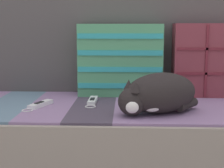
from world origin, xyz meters
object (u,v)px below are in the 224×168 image
object	(u,v)px
couch	(135,144)
throw_pillow_striped	(120,60)
game_remote_far	(40,105)
game_remote_near	(93,101)
sleeping_cat	(157,95)
throw_pillow_quilted	(218,60)

from	to	relation	value
couch	throw_pillow_striped	xyz separation A→B (m)	(-0.08, 0.18, 0.39)
throw_pillow_striped	game_remote_far	size ratio (longest dim) A/B	2.18
game_remote_near	couch	bearing A→B (deg)	5.06
couch	game_remote_near	xyz separation A→B (m)	(-0.20, -0.02, 0.21)
throw_pillow_striped	sleeping_cat	size ratio (longest dim) A/B	1.19
couch	throw_pillow_striped	size ratio (longest dim) A/B	4.32
throw_pillow_quilted	sleeping_cat	world-z (taller)	throw_pillow_quilted
throw_pillow_striped	game_remote_far	distance (m)	0.49
throw_pillow_striped	game_remote_near	world-z (taller)	throw_pillow_striped
throw_pillow_striped	game_remote_near	xyz separation A→B (m)	(-0.13, -0.20, -0.18)
throw_pillow_quilted	throw_pillow_striped	distance (m)	0.50
couch	throw_pillow_quilted	bearing A→B (deg)	23.12
throw_pillow_quilted	sleeping_cat	xyz separation A→B (m)	(-0.35, -0.39, -0.11)
game_remote_near	throw_pillow_striped	bearing A→B (deg)	57.60
game_remote_near	game_remote_far	xyz separation A→B (m)	(-0.23, -0.09, -0.00)
couch	game_remote_near	world-z (taller)	game_remote_near
sleeping_cat	throw_pillow_striped	bearing A→B (deg)	112.02
throw_pillow_striped	sleeping_cat	xyz separation A→B (m)	(0.16, -0.39, -0.10)
throw_pillow_striped	couch	bearing A→B (deg)	-66.65
couch	sleeping_cat	size ratio (longest dim) A/B	5.16
sleeping_cat	game_remote_far	world-z (taller)	sleeping_cat
sleeping_cat	game_remote_near	distance (m)	0.35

